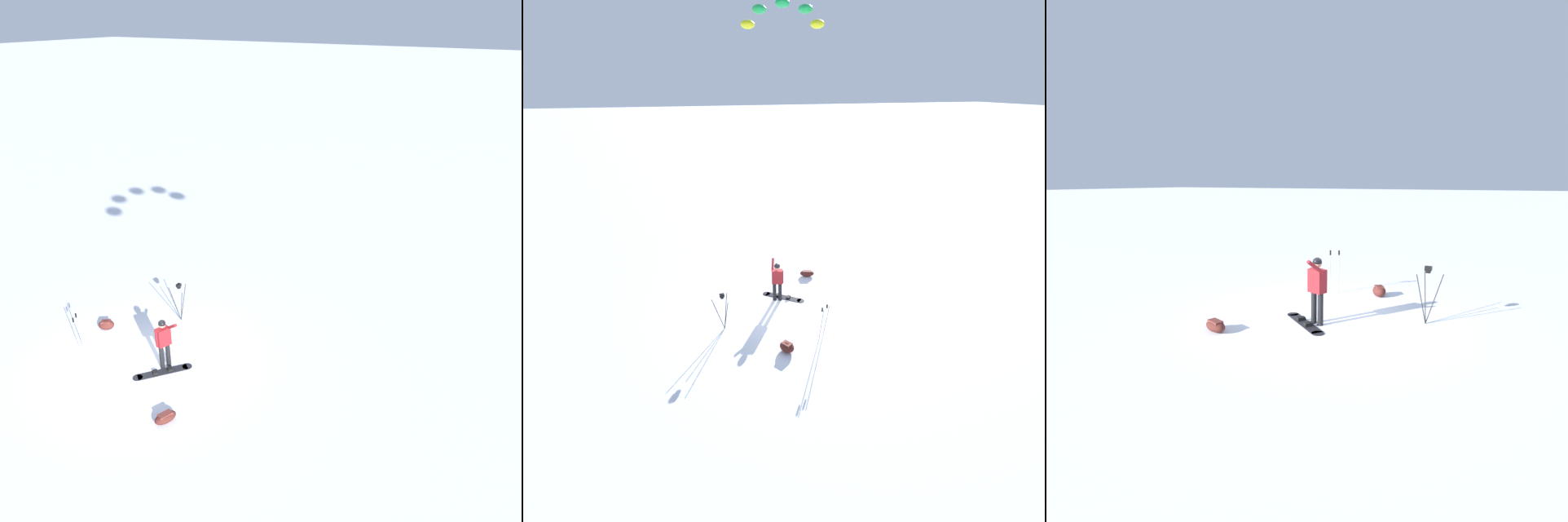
{
  "view_description": "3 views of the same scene",
  "coord_description": "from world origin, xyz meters",
  "views": [
    {
      "loc": [
        9.72,
        -9.54,
        9.72
      ],
      "look_at": [
        5.01,
        -1.54,
        5.23
      ],
      "focal_mm": 35.92,
      "sensor_mm": 36.0,
      "label": 1
    },
    {
      "loc": [
        -10.92,
        3.39,
        7.73
      ],
      "look_at": [
        0.88,
        -0.29,
        1.63
      ],
      "focal_mm": 24.65,
      "sensor_mm": 36.0,
      "label": 2
    },
    {
      "loc": [
        9.34,
        4.21,
        3.39
      ],
      "look_at": [
        0.75,
        -0.25,
        1.51
      ],
      "focal_mm": 28.76,
      "sensor_mm": 36.0,
      "label": 3
    }
  ],
  "objects": [
    {
      "name": "snowboard",
      "position": [
        0.87,
        -0.25,
        0.02
      ],
      "size": [
        1.22,
        1.45,
        0.1
      ],
      "color": "black",
      "rests_on": "ground_plane"
    },
    {
      "name": "camera_tripod",
      "position": [
        -0.47,
        2.33,
        1.0
      ],
      "size": [
        0.64,
        0.58,
        1.41
      ],
      "color": "#262628",
      "rests_on": "ground_plane"
    },
    {
      "name": "gear_bag_large",
      "position": [
        -2.27,
        0.6,
        0.18
      ],
      "size": [
        0.64,
        0.6,
        0.33
      ],
      "color": "#4C1E19",
      "rests_on": "ground_plane"
    },
    {
      "name": "traction_kite",
      "position": [
        11.97,
        -3.65,
        11.27
      ],
      "size": [
        2.54,
        4.82,
        1.43
      ],
      "color": "yellow"
    },
    {
      "name": "ski_poles",
      "position": [
        -2.04,
        -0.76,
        0.86
      ],
      "size": [
        0.31,
        0.33,
        1.31
      ],
      "color": "gray",
      "rests_on": "ground_plane"
    },
    {
      "name": "snowboarder",
      "position": [
        0.77,
        0.02,
        0.98
      ],
      "size": [
        0.73,
        0.46,
        1.65
      ],
      "color": "black",
      "rests_on": "ground_plane"
    },
    {
      "name": "gear_bag_small",
      "position": [
        2.28,
        -1.8,
        0.14
      ],
      "size": [
        0.52,
        0.69,
        0.27
      ],
      "color": "#4C1E19",
      "rests_on": "ground_plane"
    },
    {
      "name": "ground_plane",
      "position": [
        0.0,
        0.0,
        0.0
      ],
      "size": [
        300.0,
        300.0,
        0.0
      ],
      "primitive_type": "plane",
      "color": "white"
    }
  ]
}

